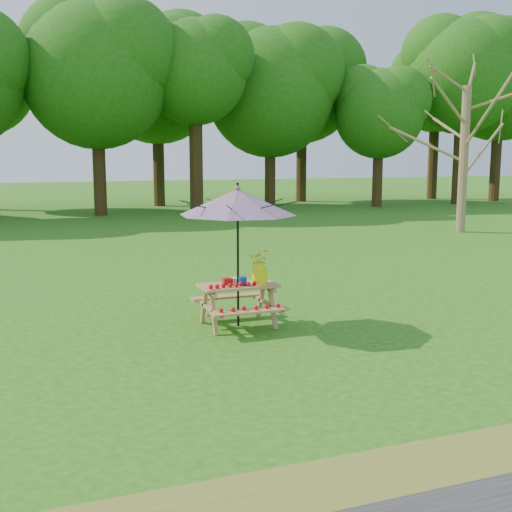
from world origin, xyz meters
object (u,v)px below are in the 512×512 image
object	(u,v)px
bare_tree	(470,23)
patio_umbrella	(238,202)
picnic_table	(238,306)
flower_bucket	(260,265)

from	to	relation	value
bare_tree	patio_umbrella	distance (m)	15.38
picnic_table	patio_umbrella	world-z (taller)	patio_umbrella
bare_tree	patio_umbrella	xyz separation A→B (m)	(-11.39, -9.01, -5.06)
patio_umbrella	flower_bucket	distance (m)	1.04
picnic_table	bare_tree	bearing A→B (deg)	38.36
patio_umbrella	picnic_table	bearing A→B (deg)	-95.19
bare_tree	patio_umbrella	world-z (taller)	bare_tree
picnic_table	patio_umbrella	distance (m)	1.62
bare_tree	picnic_table	size ratio (longest dim) A/B	8.75
picnic_table	flower_bucket	world-z (taller)	flower_bucket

